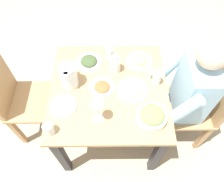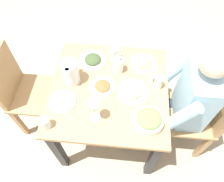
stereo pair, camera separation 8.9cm
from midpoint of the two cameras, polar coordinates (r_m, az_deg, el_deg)
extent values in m
plane|color=tan|center=(2.20, -1.82, -10.01)|extent=(8.00, 8.00, 0.00)
cube|color=tan|center=(1.58, -2.50, 0.32)|extent=(0.85, 0.85, 0.03)
cube|color=#232328|center=(1.78, 10.24, -16.22)|extent=(0.06, 0.06, 0.70)
cube|color=#232328|center=(2.11, 8.09, 3.23)|extent=(0.06, 0.06, 0.70)
cube|color=#232328|center=(1.80, -14.54, -16.17)|extent=(0.06, 0.06, 0.70)
cube|color=#232328|center=(2.13, -11.96, 3.05)|extent=(0.06, 0.06, 0.70)
cube|color=tan|center=(2.07, 21.51, -11.38)|extent=(0.04, 0.04, 0.45)
cube|color=tan|center=(2.20, 19.64, -3.23)|extent=(0.04, 0.04, 0.45)
cube|color=tan|center=(1.97, 12.07, -12.03)|extent=(0.04, 0.04, 0.45)
cube|color=tan|center=(2.11, 10.92, -3.44)|extent=(0.04, 0.04, 0.45)
cube|color=tan|center=(1.87, 17.80, -4.16)|extent=(0.40, 0.40, 0.03)
cube|color=tan|center=(1.76, 25.22, -0.38)|extent=(0.38, 0.04, 0.42)
cube|color=tan|center=(2.28, -22.73, -1.95)|extent=(0.04, 0.04, 0.45)
cube|color=tan|center=(2.14, -24.63, -9.73)|extent=(0.04, 0.04, 0.45)
cube|color=tan|center=(2.17, -14.42, -1.98)|extent=(0.04, 0.04, 0.45)
cube|color=tan|center=(2.02, -15.68, -10.22)|extent=(0.04, 0.04, 0.45)
cube|color=tan|center=(1.95, -21.39, -2.56)|extent=(0.40, 0.40, 0.03)
cube|color=#9EC6E0|center=(1.65, 19.13, 0.30)|extent=(0.32, 0.20, 0.50)
sphere|color=beige|center=(1.38, 23.38, 8.88)|extent=(0.19, 0.19, 0.19)
cylinder|color=#2D3342|center=(1.79, 11.40, -6.98)|extent=(0.11, 0.38, 0.11)
cylinder|color=#2D3342|center=(1.95, 4.82, -9.85)|extent=(0.10, 0.10, 0.48)
cylinder|color=#9EC6E0|center=(1.49, 15.75, -5.59)|extent=(0.08, 0.23, 0.37)
cylinder|color=#2D3342|center=(1.87, 10.78, -2.33)|extent=(0.11, 0.38, 0.11)
cylinder|color=#2D3342|center=(2.03, 4.56, -5.45)|extent=(0.10, 0.10, 0.48)
cylinder|color=#9EC6E0|center=(1.71, 13.61, 6.33)|extent=(0.08, 0.23, 0.37)
cylinder|color=silver|center=(1.55, -12.91, 3.78)|extent=(0.12, 0.12, 0.19)
cube|color=silver|center=(1.59, -12.66, 6.14)|extent=(0.02, 0.02, 0.11)
cube|color=silver|center=(1.45, -13.76, 4.06)|extent=(0.04, 0.03, 0.02)
cylinder|color=white|center=(1.43, 8.61, -6.87)|extent=(0.20, 0.20, 0.05)
ellipsoid|color=#759951|center=(1.40, 8.79, -6.21)|extent=(0.16, 0.16, 0.06)
cylinder|color=white|center=(1.56, -4.23, 0.76)|extent=(0.18, 0.18, 0.01)
ellipsoid|color=#CC5B33|center=(1.55, -4.27, 1.06)|extent=(0.11, 0.11, 0.03)
cylinder|color=white|center=(1.53, -14.20, -3.93)|extent=(0.19, 0.19, 0.01)
ellipsoid|color=white|center=(1.51, -14.33, -3.61)|extent=(0.12, 0.12, 0.04)
cylinder|color=white|center=(1.72, 5.62, 7.72)|extent=(0.20, 0.20, 0.01)
ellipsoid|color=#E0C670|center=(1.71, 5.67, 8.13)|extent=(0.12, 0.12, 0.05)
cylinder|color=white|center=(1.55, 3.80, 0.11)|extent=(0.22, 0.22, 0.01)
ellipsoid|color=#B7AD89|center=(1.53, 3.85, 0.52)|extent=(0.14, 0.14, 0.06)
cylinder|color=white|center=(1.72, -7.52, 7.35)|extent=(0.21, 0.21, 0.01)
ellipsoid|color=#3D512D|center=(1.71, -7.58, 7.75)|extent=(0.13, 0.13, 0.05)
cylinder|color=silver|center=(1.71, -2.10, 9.79)|extent=(0.07, 0.07, 0.10)
cylinder|color=silver|center=(1.43, -18.00, -9.55)|extent=(0.06, 0.06, 0.09)
cylinder|color=silver|center=(1.57, 10.10, 3.21)|extent=(0.06, 0.06, 0.11)
cylinder|color=silver|center=(1.45, -5.28, -7.40)|extent=(0.07, 0.07, 0.01)
cylinder|color=silver|center=(1.40, -5.45, -6.45)|extent=(0.01, 0.01, 0.10)
cone|color=silver|center=(1.31, -5.78, -4.56)|extent=(0.08, 0.08, 0.09)
cylinder|color=silver|center=(1.62, -0.75, 6.81)|extent=(0.08, 0.08, 0.12)
cylinder|color=white|center=(1.64, -0.74, 6.27)|extent=(0.07, 0.07, 0.07)
cylinder|color=silver|center=(1.56, -0.78, 8.76)|extent=(0.03, 0.03, 0.04)
cylinder|color=white|center=(1.62, 8.22, 3.83)|extent=(0.03, 0.03, 0.04)
cylinder|color=#B2B2B7|center=(1.60, 8.34, 4.42)|extent=(0.03, 0.03, 0.01)
cube|color=silver|center=(1.70, 8.43, 6.38)|extent=(0.17, 0.04, 0.01)
cube|color=silver|center=(1.52, -14.09, -4.29)|extent=(0.18, 0.09, 0.01)
camera|label=1|loc=(0.04, -91.66, -2.51)|focal=34.87mm
camera|label=2|loc=(0.04, 88.34, 2.51)|focal=34.87mm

